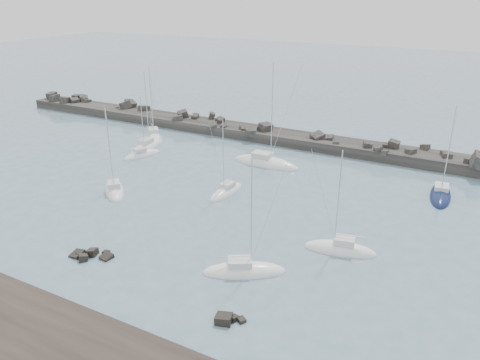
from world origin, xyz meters
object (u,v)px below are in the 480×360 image
at_px(sailboat_7, 244,271).
at_px(sailboat_13, 154,137).
at_px(sailboat_9, 340,250).
at_px(sailboat_4, 265,163).
at_px(sailboat_5, 114,191).
at_px(sailboat_3, 142,155).
at_px(sailboat_6, 226,192).
at_px(sailboat_8, 440,196).
at_px(sailboat_1, 147,147).

xyz_separation_m(sailboat_7, sailboat_13, (-36.61, 32.44, 0.01)).
bearing_deg(sailboat_9, sailboat_7, -130.43).
distance_m(sailboat_4, sailboat_9, 28.14).
bearing_deg(sailboat_5, sailboat_3, 114.32).
distance_m(sailboat_3, sailboat_7, 39.51).
height_order(sailboat_5, sailboat_7, sailboat_7).
height_order(sailboat_5, sailboat_6, sailboat_5).
bearing_deg(sailboat_4, sailboat_8, -0.33).
height_order(sailboat_4, sailboat_6, sailboat_4).
bearing_deg(sailboat_13, sailboat_7, -41.55).
relative_size(sailboat_1, sailboat_13, 0.98).
distance_m(sailboat_3, sailboat_8, 47.81).
bearing_deg(sailboat_1, sailboat_4, 5.67).
height_order(sailboat_3, sailboat_7, sailboat_7).
bearing_deg(sailboat_7, sailboat_4, 111.21).
height_order(sailboat_9, sailboat_13, sailboat_13).
distance_m(sailboat_1, sailboat_6, 25.15).
distance_m(sailboat_4, sailboat_5, 24.67).
xyz_separation_m(sailboat_3, sailboat_8, (47.41, 6.19, -0.00)).
distance_m(sailboat_8, sailboat_13, 52.13).
distance_m(sailboat_1, sailboat_7, 43.66).
xyz_separation_m(sailboat_8, sailboat_9, (-8.02, -20.71, 0.02)).
height_order(sailboat_7, sailboat_8, sailboat_8).
bearing_deg(sailboat_8, sailboat_4, 179.67).
bearing_deg(sailboat_5, sailboat_7, -20.14).
relative_size(sailboat_4, sailboat_9, 1.40).
xyz_separation_m(sailboat_6, sailboat_8, (26.83, 12.99, -0.00)).
relative_size(sailboat_3, sailboat_13, 0.76).
bearing_deg(sailboat_9, sailboat_5, 178.71).
bearing_deg(sailboat_7, sailboat_5, 159.86).
bearing_deg(sailboat_13, sailboat_8, -3.34).
relative_size(sailboat_3, sailboat_9, 0.89).
bearing_deg(sailboat_6, sailboat_9, -22.30).
relative_size(sailboat_6, sailboat_9, 0.92).
relative_size(sailboat_4, sailboat_7, 1.33).
bearing_deg(sailboat_5, sailboat_13, 115.28).
xyz_separation_m(sailboat_1, sailboat_9, (41.47, -18.62, 0.01)).
relative_size(sailboat_4, sailboat_5, 1.39).
bearing_deg(sailboat_9, sailboat_3, 159.77).
xyz_separation_m(sailboat_1, sailboat_6, (22.67, -10.90, -0.01)).
relative_size(sailboat_1, sailboat_4, 0.82).
bearing_deg(sailboat_4, sailboat_13, 173.46).
distance_m(sailboat_7, sailboat_8, 33.21).
xyz_separation_m(sailboat_5, sailboat_9, (33.16, -0.74, 0.01)).
height_order(sailboat_4, sailboat_7, sailboat_4).
distance_m(sailboat_6, sailboat_13, 29.88).
bearing_deg(sailboat_7, sailboat_8, 62.31).
height_order(sailboat_1, sailboat_6, sailboat_1).
xyz_separation_m(sailboat_4, sailboat_9, (18.88, -20.86, 0.00)).
bearing_deg(sailboat_3, sailboat_4, 17.19).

